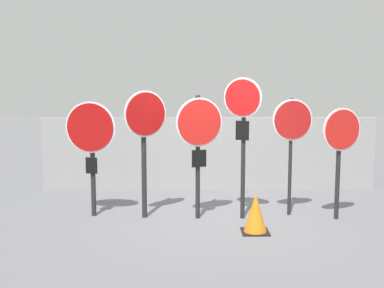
% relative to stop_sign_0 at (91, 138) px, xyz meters
% --- Properties ---
extents(ground_plane, '(40.00, 40.00, 0.00)m').
position_rel_stop_sign_0_xyz_m(ground_plane, '(2.21, -0.16, -1.43)').
color(ground_plane, slate).
extents(fence_back, '(7.30, 0.12, 1.59)m').
position_rel_stop_sign_0_xyz_m(fence_back, '(2.21, 2.19, -0.63)').
color(fence_back, gray).
rests_on(fence_back, ground).
extents(stop_sign_0, '(0.90, 0.22, 2.08)m').
position_rel_stop_sign_0_xyz_m(stop_sign_0, '(0.00, 0.00, 0.00)').
color(stop_sign_0, black).
rests_on(stop_sign_0, ground).
extents(stop_sign_1, '(0.70, 0.45, 2.28)m').
position_rel_stop_sign_0_xyz_m(stop_sign_1, '(0.96, -0.11, 0.16)').
color(stop_sign_1, black).
rests_on(stop_sign_1, ground).
extents(stop_sign_2, '(0.81, 0.31, 2.19)m').
position_rel_stop_sign_0_xyz_m(stop_sign_2, '(1.91, -0.19, 0.10)').
color(stop_sign_2, black).
rests_on(stop_sign_2, ground).
extents(stop_sign_3, '(0.63, 0.32, 2.50)m').
position_rel_stop_sign_0_xyz_m(stop_sign_3, '(2.67, -0.19, 0.33)').
color(stop_sign_3, black).
rests_on(stop_sign_3, ground).
extents(stop_sign_4, '(0.74, 0.17, 2.13)m').
position_rel_stop_sign_0_xyz_m(stop_sign_4, '(3.57, 0.00, 0.15)').
color(stop_sign_4, black).
rests_on(stop_sign_4, ground).
extents(stop_sign_5, '(0.72, 0.27, 1.98)m').
position_rel_stop_sign_0_xyz_m(stop_sign_5, '(4.37, -0.27, -0.03)').
color(stop_sign_5, black).
rests_on(stop_sign_5, ground).
extents(traffic_cone_0, '(0.45, 0.45, 0.66)m').
position_rel_stop_sign_0_xyz_m(traffic_cone_0, '(2.81, -1.00, -1.10)').
color(traffic_cone_0, black).
rests_on(traffic_cone_0, ground).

